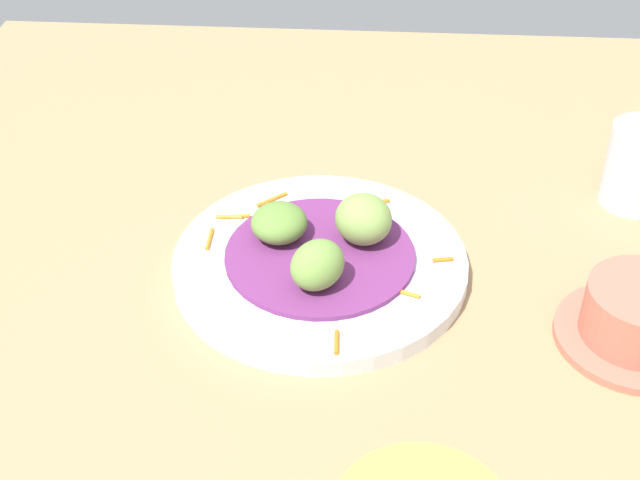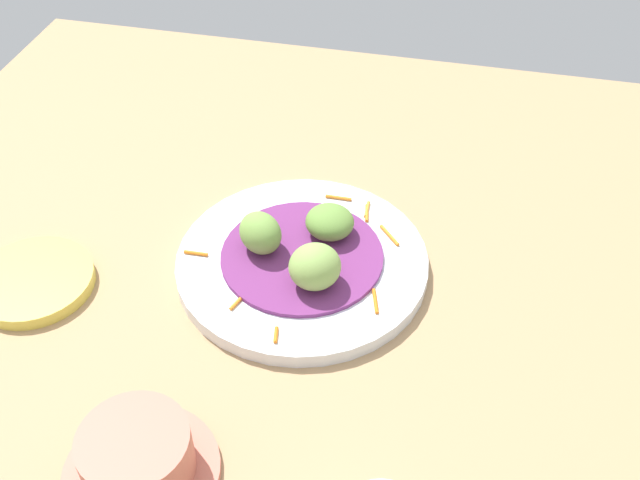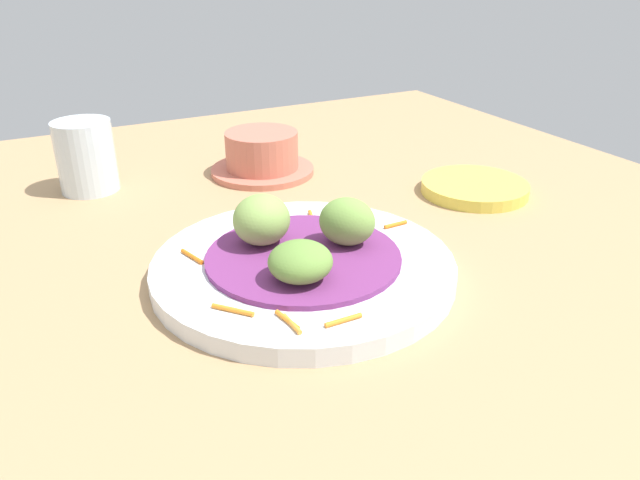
# 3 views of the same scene
# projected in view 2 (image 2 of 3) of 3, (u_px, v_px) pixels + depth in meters

# --- Properties ---
(table_surface) EXTENTS (1.10, 1.10, 0.02)m
(table_surface) POSITION_uv_depth(u_px,v_px,m) (284.00, 308.00, 0.81)
(table_surface) COLOR tan
(table_surface) RESTS_ON ground
(main_plate) EXTENTS (0.28, 0.28, 0.02)m
(main_plate) POSITION_uv_depth(u_px,v_px,m) (302.00, 263.00, 0.84)
(main_plate) COLOR silver
(main_plate) RESTS_ON table_surface
(cabbage_bed) EXTENTS (0.18, 0.18, 0.01)m
(cabbage_bed) POSITION_uv_depth(u_px,v_px,m) (302.00, 256.00, 0.83)
(cabbage_bed) COLOR #702D6B
(cabbage_bed) RESTS_ON main_plate
(carrot_garnish) EXTENTS (0.23, 0.24, 0.00)m
(carrot_garnish) POSITION_uv_depth(u_px,v_px,m) (327.00, 249.00, 0.84)
(carrot_garnish) COLOR orange
(carrot_garnish) RESTS_ON main_plate
(guac_scoop_left) EXTENTS (0.07, 0.07, 0.05)m
(guac_scoop_left) POSITION_uv_depth(u_px,v_px,m) (260.00, 233.00, 0.82)
(guac_scoop_left) COLOR #759E47
(guac_scoop_left) RESTS_ON cabbage_bed
(guac_scoop_center) EXTENTS (0.08, 0.08, 0.05)m
(guac_scoop_center) POSITION_uv_depth(u_px,v_px,m) (315.00, 267.00, 0.78)
(guac_scoop_center) COLOR #84A851
(guac_scoop_center) RESTS_ON cabbage_bed
(guac_scoop_right) EXTENTS (0.07, 0.06, 0.03)m
(guac_scoop_right) POSITION_uv_depth(u_px,v_px,m) (330.00, 222.00, 0.84)
(guac_scoop_right) COLOR olive
(guac_scoop_right) RESTS_ON cabbage_bed
(side_plate_small) EXTENTS (0.13, 0.13, 0.01)m
(side_plate_small) POSITION_uv_depth(u_px,v_px,m) (34.00, 281.00, 0.82)
(side_plate_small) COLOR #E0CC4C
(side_plate_small) RESTS_ON table_surface
(terracotta_bowl) EXTENTS (0.14, 0.14, 0.06)m
(terracotta_bowl) POSITION_uv_depth(u_px,v_px,m) (138.00, 459.00, 0.64)
(terracotta_bowl) COLOR #C66B56
(terracotta_bowl) RESTS_ON table_surface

